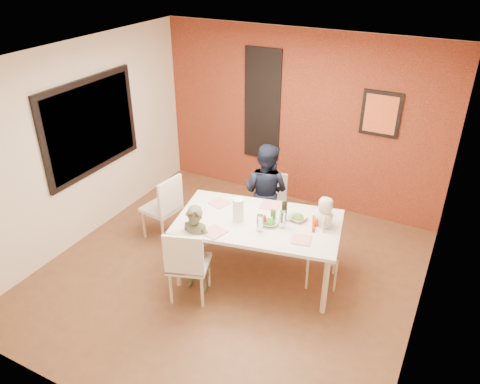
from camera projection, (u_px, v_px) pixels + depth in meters
The scene contains 35 objects.
ground at pixel (229, 273), 6.01m from camera, with size 4.50×4.50×0.00m, color brown.
ceiling at pixel (226, 61), 4.70m from camera, with size 4.50×4.50×0.02m, color white.
wall_back at pixel (299, 120), 7.10m from camera, with size 4.50×0.02×2.70m, color #F1E1C7.
wall_front at pixel (88, 299), 3.61m from camera, with size 4.50×0.02×2.70m, color #F1E1C7.
wall_left at pixel (81, 145), 6.26m from camera, with size 0.02×4.50×2.70m, color #F1E1C7.
wall_right at pixel (435, 230), 4.45m from camera, with size 0.02×4.50×2.70m, color #F1E1C7.
brick_accent_wall at pixel (298, 120), 7.09m from camera, with size 4.50×0.02×2.70m, color maroon.
picture_window_frame at pixel (91, 126), 6.31m from camera, with size 0.05×1.70×1.30m, color black.
picture_window_pane at pixel (92, 126), 6.30m from camera, with size 0.02×1.55×1.15m, color black.
glassblock_strip at pixel (262, 105), 7.25m from camera, with size 0.55×0.03×1.70m, color silver.
glassblock_surround at pixel (262, 105), 7.24m from camera, with size 0.60×0.03×1.76m, color black.
art_print_frame at pixel (381, 114), 6.44m from camera, with size 0.54×0.03×0.64m, color black.
art_print_canvas at pixel (381, 114), 6.43m from camera, with size 0.44×0.01×0.54m, color orange.
dining_table at pixel (258, 226), 5.63m from camera, with size 2.12×1.45×0.81m.
chair_near at pixel (187, 262), 5.32m from camera, with size 0.58×0.58×0.98m.
chair_far at pixel (271, 198), 6.76m from camera, with size 0.43×0.43×0.85m.
chair_left at pixel (165, 205), 6.46m from camera, with size 0.51×0.51×0.97m.
high_chair at pixel (320, 247), 5.64m from camera, with size 0.46×0.46×0.86m.
child_near at pixel (196, 249), 5.51m from camera, with size 0.41×0.27×1.13m, color brown.
child_far at pixel (265, 191), 6.46m from camera, with size 0.69×0.53×1.41m, color black.
toddler at pixel (324, 223), 5.48m from camera, with size 0.33×0.22×0.68m, color beige.
plate_near_left at pixel (214, 232), 5.38m from camera, with size 0.23×0.23×0.01m, color white.
plate_far_mid at pixel (270, 205), 5.91m from camera, with size 0.24×0.24×0.01m, color white.
plate_near_right at pixel (301, 240), 5.25m from camera, with size 0.21×0.21×0.01m, color white.
plate_far_left at pixel (219, 203), 5.96m from camera, with size 0.22×0.22×0.01m, color white.
salad_bowl_a at pixel (269, 223), 5.51m from camera, with size 0.21×0.21×0.05m, color silver.
salad_bowl_b at pixel (298, 218), 5.61m from camera, with size 0.21×0.21×0.05m, color silver.
wine_bottle at pixel (284, 212), 5.54m from camera, with size 0.07×0.07×0.25m, color black.
wine_glass_a at pixel (260, 223), 5.37m from camera, with size 0.07×0.07×0.21m, color silver.
wine_glass_b at pixel (282, 219), 5.43m from camera, with size 0.08×0.08×0.21m, color white.
paper_towel_roll at pixel (238, 210), 5.54m from camera, with size 0.13×0.13×0.30m, color white.
condiment_red at pixel (264, 220), 5.48m from camera, with size 0.04×0.04×0.14m, color red.
condiment_green at pixel (274, 216), 5.56m from camera, with size 0.04×0.04×0.15m, color #2C7527.
condiment_brown at pixel (272, 214), 5.60m from camera, with size 0.04×0.04×0.14m, color brown.
sippy_cup at pixel (317, 222), 5.49m from camera, with size 0.06×0.06×0.10m, color orange.
Camera 1 is at (2.31, -4.16, 3.82)m, focal length 35.00 mm.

